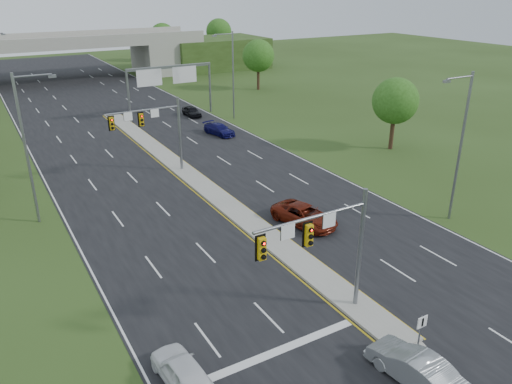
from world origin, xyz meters
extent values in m
plane|color=#2B3F16|center=(0.00, 0.00, 0.00)|extent=(240.00, 240.00, 0.00)
cube|color=black|center=(0.00, 35.00, 0.01)|extent=(24.00, 160.00, 0.02)
cube|color=gray|center=(0.00, 23.00, 0.10)|extent=(2.00, 54.00, 0.16)
cone|color=gray|center=(0.00, -4.00, 0.10)|extent=(2.00, 2.00, 0.16)
cube|color=gold|center=(-1.15, 23.00, 0.03)|extent=(0.12, 54.00, 0.01)
cube|color=gold|center=(1.15, 23.00, 0.03)|extent=(0.12, 54.00, 0.01)
cube|color=silver|center=(-11.80, 35.00, 0.03)|extent=(0.12, 160.00, 0.01)
cube|color=silver|center=(11.80, 35.00, 0.03)|extent=(0.12, 160.00, 0.01)
cube|color=silver|center=(-6.50, -1.00, 0.03)|extent=(10.50, 0.50, 0.01)
cylinder|color=slate|center=(0.00, 0.00, 3.50)|extent=(0.24, 0.24, 7.00)
cylinder|color=slate|center=(-3.25, 0.00, 6.20)|extent=(6.50, 0.16, 0.16)
cube|color=gold|center=(-3.58, -0.25, 5.45)|extent=(0.35, 0.25, 1.10)
cube|color=gold|center=(-6.17, -0.25, 5.45)|extent=(0.35, 0.25, 1.10)
cube|color=black|center=(-3.58, -0.11, 5.45)|extent=(0.55, 0.04, 1.30)
cube|color=black|center=(-6.17, -0.11, 5.45)|extent=(0.55, 0.04, 1.30)
sphere|color=#FF0C05|center=(-3.58, -0.38, 5.80)|extent=(0.20, 0.20, 0.20)
sphere|color=#FF0C05|center=(-6.17, -0.38, 5.80)|extent=(0.20, 0.20, 0.20)
cube|color=white|center=(-4.68, -0.10, 5.85)|extent=(0.75, 0.04, 0.75)
cube|color=white|center=(-2.27, -0.10, 5.85)|extent=(0.75, 0.04, 0.75)
cylinder|color=slate|center=(0.00, 25.00, 3.50)|extent=(0.24, 0.24, 7.00)
cylinder|color=slate|center=(-3.25, 25.00, 6.20)|extent=(6.50, 0.16, 0.16)
cube|color=gold|center=(-3.58, 24.75, 5.45)|extent=(0.35, 0.25, 1.10)
cube|color=gold|center=(-6.17, 24.75, 5.45)|extent=(0.35, 0.25, 1.10)
cube|color=black|center=(-3.58, 24.89, 5.45)|extent=(0.55, 0.04, 1.30)
cube|color=black|center=(-6.17, 24.89, 5.45)|extent=(0.55, 0.04, 1.30)
sphere|color=#FF0C05|center=(-3.58, 24.62, 5.80)|extent=(0.20, 0.20, 0.20)
sphere|color=#FF0C05|center=(-6.17, 24.62, 5.80)|extent=(0.20, 0.20, 0.20)
cube|color=white|center=(-4.68, 24.90, 5.85)|extent=(0.75, 0.04, 0.75)
cube|color=white|center=(-2.27, 24.90, 5.85)|extent=(0.75, 0.04, 0.75)
cylinder|color=slate|center=(0.00, -4.50, 1.10)|extent=(0.08, 0.08, 2.20)
cube|color=white|center=(0.00, -4.55, 1.90)|extent=(0.60, 0.04, 0.60)
cube|color=black|center=(0.00, -4.58, 1.90)|extent=(0.10, 0.02, 0.45)
cylinder|color=slate|center=(1.20, 45.00, 3.30)|extent=(0.28, 0.28, 6.60)
cylinder|color=slate|center=(12.50, 45.00, 3.30)|extent=(0.28, 0.28, 6.60)
cube|color=slate|center=(6.85, 45.00, 6.50)|extent=(11.50, 0.35, 0.35)
cube|color=#0C5417|center=(4.00, 44.80, 5.40)|extent=(3.20, 0.08, 2.00)
cube|color=#0C5417|center=(8.80, 44.80, 5.40)|extent=(3.20, 0.08, 2.00)
cube|color=silver|center=(4.00, 44.75, 5.40)|extent=(3.30, 0.03, 2.10)
cube|color=silver|center=(8.80, 44.75, 5.40)|extent=(3.30, 0.03, 2.10)
cube|color=gray|center=(17.00, 80.00, 3.00)|extent=(6.00, 12.00, 6.00)
cube|color=#2B3F16|center=(30.00, 80.00, 3.00)|extent=(20.00, 14.00, 6.00)
cube|color=gray|center=(0.00, 80.00, 6.60)|extent=(50.00, 12.00, 1.20)
cube|color=gray|center=(0.00, 74.20, 7.65)|extent=(50.00, 0.40, 0.90)
cube|color=gray|center=(0.00, 85.80, 7.65)|extent=(50.00, 0.40, 0.90)
cylinder|color=slate|center=(-13.50, 20.00, 5.50)|extent=(0.20, 0.20, 11.00)
cylinder|color=slate|center=(-12.25, 20.00, 10.70)|extent=(2.50, 0.12, 0.12)
cube|color=slate|center=(-11.00, 20.00, 10.55)|extent=(0.50, 0.25, 0.18)
cube|color=slate|center=(-11.00, 55.00, 10.55)|extent=(0.50, 0.25, 0.18)
cylinder|color=slate|center=(13.50, 5.00, 5.50)|extent=(0.20, 0.20, 11.00)
cylinder|color=slate|center=(12.25, 5.00, 10.70)|extent=(2.50, 0.12, 0.12)
cube|color=slate|center=(11.00, 5.00, 10.55)|extent=(0.50, 0.25, 0.18)
cylinder|color=slate|center=(13.50, 40.00, 5.50)|extent=(0.20, 0.20, 11.00)
cylinder|color=slate|center=(12.25, 40.00, 10.70)|extent=(2.50, 0.12, 0.12)
cube|color=slate|center=(11.00, 40.00, 10.55)|extent=(0.50, 0.25, 0.18)
cylinder|color=#382316|center=(22.00, 20.00, 2.00)|extent=(0.44, 0.44, 4.00)
sphere|color=#254E14|center=(22.00, 20.00, 5.20)|extent=(4.80, 4.80, 4.80)
cylinder|color=#382316|center=(26.00, 55.00, 2.12)|extent=(0.44, 0.44, 4.25)
sphere|color=#254E14|center=(26.00, 55.00, 5.53)|extent=(5.20, 5.20, 5.20)
cylinder|color=#382316|center=(24.00, 94.00, 2.12)|extent=(0.44, 0.44, 4.25)
sphere|color=#254E14|center=(24.00, 94.00, 5.53)|extent=(5.60, 5.60, 5.60)
cylinder|color=#382316|center=(38.00, 94.00, 2.25)|extent=(0.44, 0.44, 4.50)
sphere|color=#254E14|center=(38.00, 94.00, 5.85)|extent=(6.00, 6.00, 6.00)
imported|color=silver|center=(-10.47, -0.67, 0.72)|extent=(1.94, 4.23, 1.40)
imported|color=#A1A5A9|center=(-1.50, -5.67, 0.77)|extent=(2.09, 4.69, 1.50)
imported|color=#5E1609|center=(3.40, 9.66, 0.75)|extent=(3.53, 5.66, 1.46)
imported|color=#0C0B46|center=(8.40, 33.99, 0.67)|extent=(2.75, 4.74, 1.29)
imported|color=black|center=(9.11, 43.75, 0.68)|extent=(1.60, 3.89, 1.32)
camera|label=1|loc=(-16.28, -17.15, 16.50)|focal=35.00mm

